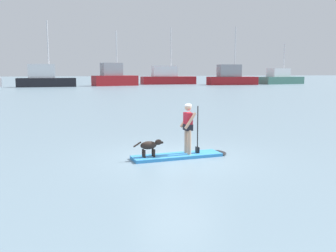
# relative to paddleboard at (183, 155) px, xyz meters

# --- Properties ---
(ground_plane) EXTENTS (400.00, 400.00, 0.00)m
(ground_plane) POSITION_rel_paddleboard_xyz_m (-0.23, -0.01, -0.05)
(ground_plane) COLOR slate
(paddleboard) EXTENTS (3.28, 0.95, 0.10)m
(paddleboard) POSITION_rel_paddleboard_xyz_m (0.00, 0.00, 0.00)
(paddleboard) COLOR #338CD8
(paddleboard) RESTS_ON ground_plane
(person_paddler) EXTENTS (0.62, 0.49, 1.65)m
(person_paddler) POSITION_rel_paddleboard_xyz_m (0.17, 0.01, 1.00)
(person_paddler) COLOR tan
(person_paddler) RESTS_ON paddleboard
(dog) EXTENTS (1.00, 0.25, 0.54)m
(dog) POSITION_rel_paddleboard_xyz_m (-1.14, -0.07, 0.41)
(dog) COLOR #2D231E
(dog) RESTS_ON paddleboard
(moored_boat_far_starboard) EXTENTS (10.19, 2.92, 11.60)m
(moored_boat_far_starboard) POSITION_rel_paddleboard_xyz_m (-5.36, 59.85, 1.46)
(moored_boat_far_starboard) COLOR black
(moored_boat_far_starboard) RESTS_ON ground_plane
(moored_boat_far_port) EXTENTS (8.91, 4.90, 10.47)m
(moored_boat_far_port) POSITION_rel_paddleboard_xyz_m (7.32, 61.80, 1.58)
(moored_boat_far_port) COLOR maroon
(moored_boat_far_port) RESTS_ON ground_plane
(moored_boat_outer) EXTENTS (11.68, 3.33, 11.90)m
(moored_boat_outer) POSITION_rel_paddleboard_xyz_m (19.53, 66.66, 1.42)
(moored_boat_outer) COLOR maroon
(moored_boat_outer) RESTS_ON ground_plane
(moored_boat_center) EXTENTS (10.33, 4.48, 11.72)m
(moored_boat_center) POSITION_rel_paddleboard_xyz_m (31.19, 59.65, 1.49)
(moored_boat_center) COLOR maroon
(moored_boat_center) RESTS_ON ground_plane
(moored_boat_starboard) EXTENTS (10.60, 5.13, 8.75)m
(moored_boat_starboard) POSITION_rel_paddleboard_xyz_m (43.82, 61.14, 1.22)
(moored_boat_starboard) COLOR #3F7266
(moored_boat_starboard) RESTS_ON ground_plane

